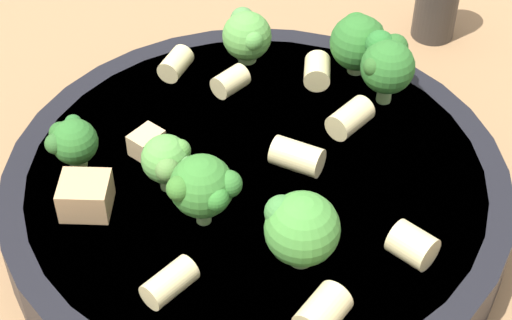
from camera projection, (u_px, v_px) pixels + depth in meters
ground_plane at (256, 218)px, 0.48m from camera, size 2.00×2.00×0.00m
pasta_bowl at (256, 193)px, 0.47m from camera, size 0.27×0.27×0.04m
broccoli_floret_0 at (203, 187)px, 0.42m from camera, size 0.04×0.03×0.04m
broccoli_floret_1 at (387, 63)px, 0.49m from camera, size 0.03×0.04×0.04m
broccoli_floret_2 at (359, 41)px, 0.51m from camera, size 0.03×0.04×0.04m
broccoli_floret_3 at (301, 227)px, 0.40m from camera, size 0.04×0.04×0.04m
broccoli_floret_4 at (72, 141)px, 0.45m from camera, size 0.03×0.03×0.03m
broccoli_floret_5 at (247, 34)px, 0.52m from camera, size 0.03×0.04×0.03m
broccoli_floret_6 at (169, 163)px, 0.44m from camera, size 0.03×0.03×0.03m
rigatoni_0 at (299, 161)px, 0.46m from camera, size 0.03×0.03×0.02m
rigatoni_1 at (170, 282)px, 0.40m from camera, size 0.03×0.03×0.01m
rigatoni_2 at (350, 118)px, 0.48m from camera, size 0.03×0.03×0.02m
rigatoni_3 at (323, 313)px, 0.38m from camera, size 0.03×0.03×0.02m
rigatoni_4 at (317, 71)px, 0.51m from camera, size 0.02×0.02×0.02m
rigatoni_5 at (413, 245)px, 0.41m from camera, size 0.03×0.03×0.02m
rigatoni_6 at (233, 81)px, 0.51m from camera, size 0.02×0.02×0.01m
rigatoni_7 at (176, 64)px, 0.52m from camera, size 0.02×0.03×0.01m
chicken_chunk_0 at (147, 143)px, 0.47m from camera, size 0.02×0.02×0.01m
chicken_chunk_1 at (86, 196)px, 0.44m from camera, size 0.03×0.03×0.02m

